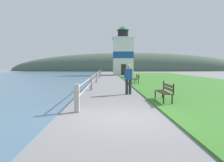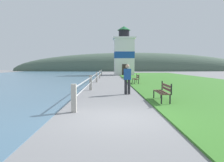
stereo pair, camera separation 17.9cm
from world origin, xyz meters
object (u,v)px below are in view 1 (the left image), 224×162
park_bench_near (165,91)px  park_bench_midway (136,78)px  trash_bin (126,74)px  lighthouse (123,54)px  person_strolling (128,78)px  park_bench_far (127,74)px

park_bench_near → park_bench_midway: same height
park_bench_midway → trash_bin: bearing=-91.0°
lighthouse → park_bench_near: bearing=-90.4°
park_bench_near → trash_bin: park_bench_near is taller
park_bench_near → park_bench_midway: bearing=-88.9°
lighthouse → person_strolling: 28.14m
trash_bin → park_bench_far: bearing=-93.4°
park_bench_midway → trash_bin: (0.15, 12.33, -0.11)m
park_bench_far → lighthouse: lighthouse is taller
park_bench_near → lighthouse: bearing=-89.4°
park_bench_near → trash_bin: bearing=-89.3°
park_bench_midway → park_bench_far: same height
park_bench_midway → trash_bin: size_ratio=1.95×
park_bench_near → lighthouse: 30.94m
park_bench_midway → trash_bin: park_bench_midway is taller
person_strolling → trash_bin: bearing=0.9°
park_bench_far → trash_bin: 2.07m
lighthouse → trash_bin: size_ratio=10.76×
park_bench_far → park_bench_midway: bearing=97.3°
park_bench_far → person_strolling: size_ratio=1.02×
park_bench_far → lighthouse: 10.86m
park_bench_midway → lighthouse: 20.87m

